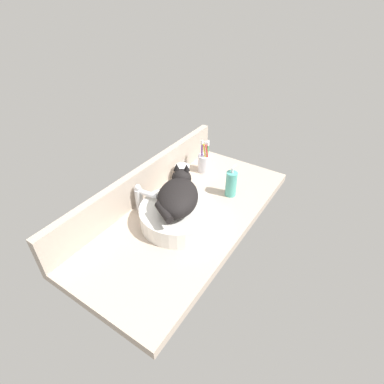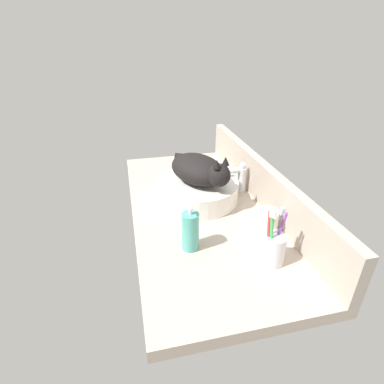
{
  "view_description": "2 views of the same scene",
  "coord_description": "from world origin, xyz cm",
  "px_view_note": "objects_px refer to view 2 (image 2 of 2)",
  "views": [
    {
      "loc": [
        -85.95,
        -59.37,
        88.9
      ],
      "look_at": [
        4.3,
        0.02,
        9.73
      ],
      "focal_mm": 28.0,
      "sensor_mm": 36.0,
      "label": 1
    },
    {
      "loc": [
        98.67,
        -26.36,
        61.32
      ],
      "look_at": [
        5.25,
        -4.83,
        9.97
      ],
      "focal_mm": 28.0,
      "sensor_mm": 36.0,
      "label": 2
    }
  ],
  "objects_px": {
    "cat": "(200,169)",
    "soap_dispenser": "(190,231)",
    "toothbrush_cup": "(273,247)",
    "water_glass": "(267,223)",
    "faucet": "(240,176)",
    "sink_basin": "(197,190)"
  },
  "relations": [
    {
      "from": "cat",
      "to": "soap_dispenser",
      "type": "height_order",
      "value": "cat"
    },
    {
      "from": "cat",
      "to": "toothbrush_cup",
      "type": "height_order",
      "value": "cat"
    },
    {
      "from": "toothbrush_cup",
      "to": "water_glass",
      "type": "height_order",
      "value": "toothbrush_cup"
    },
    {
      "from": "soap_dispenser",
      "to": "toothbrush_cup",
      "type": "bearing_deg",
      "value": 61.89
    },
    {
      "from": "cat",
      "to": "faucet",
      "type": "relative_size",
      "value": 2.22
    },
    {
      "from": "soap_dispenser",
      "to": "toothbrush_cup",
      "type": "height_order",
      "value": "toothbrush_cup"
    },
    {
      "from": "cat",
      "to": "soap_dispenser",
      "type": "xyz_separation_m",
      "value": [
        0.29,
        -0.1,
        -0.07
      ]
    },
    {
      "from": "cat",
      "to": "water_glass",
      "type": "xyz_separation_m",
      "value": [
        0.27,
        0.17,
        -0.1
      ]
    },
    {
      "from": "cat",
      "to": "toothbrush_cup",
      "type": "relative_size",
      "value": 1.62
    },
    {
      "from": "faucet",
      "to": "toothbrush_cup",
      "type": "height_order",
      "value": "toothbrush_cup"
    },
    {
      "from": "sink_basin",
      "to": "cat",
      "type": "bearing_deg",
      "value": 30.34
    },
    {
      "from": "sink_basin",
      "to": "toothbrush_cup",
      "type": "height_order",
      "value": "toothbrush_cup"
    },
    {
      "from": "toothbrush_cup",
      "to": "soap_dispenser",
      "type": "bearing_deg",
      "value": -118.11
    },
    {
      "from": "soap_dispenser",
      "to": "faucet",
      "type": "bearing_deg",
      "value": 138.65
    },
    {
      "from": "sink_basin",
      "to": "water_glass",
      "type": "relative_size",
      "value": 3.87
    },
    {
      "from": "sink_basin",
      "to": "toothbrush_cup",
      "type": "xyz_separation_m",
      "value": [
        0.42,
        0.13,
        0.01
      ]
    },
    {
      "from": "sink_basin",
      "to": "faucet",
      "type": "relative_size",
      "value": 2.47
    },
    {
      "from": "toothbrush_cup",
      "to": "water_glass",
      "type": "xyz_separation_m",
      "value": [
        -0.14,
        0.05,
        -0.02
      ]
    },
    {
      "from": "soap_dispenser",
      "to": "water_glass",
      "type": "xyz_separation_m",
      "value": [
        -0.02,
        0.27,
        -0.03
      ]
    },
    {
      "from": "faucet",
      "to": "water_glass",
      "type": "distance_m",
      "value": 0.31
    },
    {
      "from": "cat",
      "to": "faucet",
      "type": "distance_m",
      "value": 0.2
    },
    {
      "from": "toothbrush_cup",
      "to": "faucet",
      "type": "bearing_deg",
      "value": 171.69
    }
  ]
}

